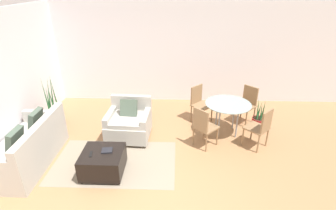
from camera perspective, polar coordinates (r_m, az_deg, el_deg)
ground_plane at (r=4.64m, az=-6.09°, el=-18.25°), size 20.00×20.00×0.00m
wall_back at (r=7.37m, az=-2.61°, el=11.13°), size 12.00×0.06×2.75m
wall_left at (r=6.16m, az=-31.46°, el=4.43°), size 0.06×12.00×2.75m
area_rug at (r=5.32m, az=-11.45°, el=-12.03°), size 2.33×1.45×0.01m
couch at (r=5.69m, az=-28.25°, el=-8.46°), size 0.90×1.81×0.92m
armchair at (r=5.88m, az=-8.48°, el=-3.83°), size 0.96×0.92×0.87m
ottoman at (r=4.98m, az=-13.95°, el=-11.88°), size 0.74×0.71×0.44m
book_stack at (r=4.88m, az=-13.13°, el=-9.60°), size 0.21×0.19×0.03m
tv_remote_primary at (r=4.87m, az=-16.45°, el=-10.21°), size 0.07×0.16×0.01m
potted_plant at (r=6.94m, az=-23.62°, el=-2.04°), size 0.44×0.44×1.29m
dining_table at (r=5.97m, az=12.89°, el=-0.49°), size 1.01×1.01×0.74m
dining_chair_near_left at (r=5.43m, az=7.71°, el=-4.35°), size 0.59×0.59×0.90m
dining_chair_near_right at (r=5.67m, az=19.57°, el=-4.35°), size 0.59×0.59×0.90m
dining_chair_far_left at (r=6.47m, az=6.83°, el=0.80°), size 0.59×0.59×0.90m
dining_chair_far_right at (r=6.67m, az=16.88°, el=0.62°), size 0.59×0.59×0.90m
potted_plant_small at (r=6.60m, az=19.09°, el=-3.31°), size 0.31×0.31×0.78m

